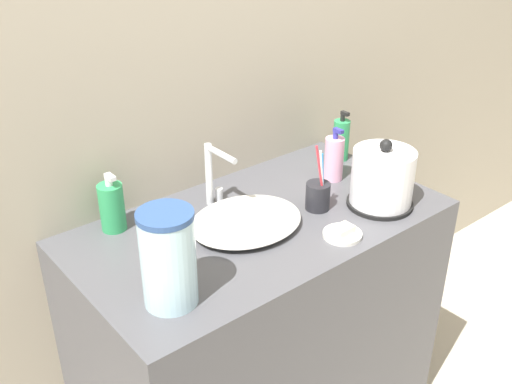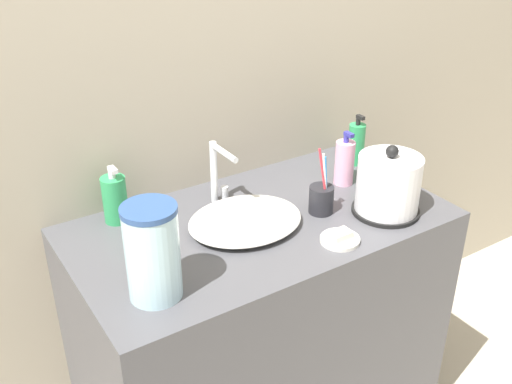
% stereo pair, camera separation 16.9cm
% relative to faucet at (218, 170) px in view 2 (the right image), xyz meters
% --- Properties ---
extents(wall_back, '(6.00, 0.04, 2.60)m').
position_rel_faucet_xyz_m(wall_back, '(0.05, 0.16, 0.35)').
color(wall_back, '#ADA38E').
rests_on(wall_back, ground_plane).
extents(vanity_counter, '(1.11, 0.61, 0.84)m').
position_rel_faucet_xyz_m(vanity_counter, '(0.05, -0.16, -0.53)').
color(vanity_counter, '#4C4C51').
rests_on(vanity_counter, ground_plane).
extents(sink_basin, '(0.34, 0.28, 0.04)m').
position_rel_faucet_xyz_m(sink_basin, '(-0.00, -0.16, -0.09)').
color(sink_basin, silver).
rests_on(sink_basin, vanity_counter).
extents(faucet, '(0.06, 0.14, 0.20)m').
position_rel_faucet_xyz_m(faucet, '(0.00, 0.00, 0.00)').
color(faucet, silver).
rests_on(faucet, vanity_counter).
extents(electric_kettle, '(0.20, 0.20, 0.22)m').
position_rel_faucet_xyz_m(electric_kettle, '(0.39, -0.32, -0.03)').
color(electric_kettle, black).
rests_on(electric_kettle, vanity_counter).
extents(toothbrush_cup, '(0.07, 0.07, 0.21)m').
position_rel_faucet_xyz_m(toothbrush_cup, '(0.23, -0.22, -0.07)').
color(toothbrush_cup, '#232328').
rests_on(toothbrush_cup, vanity_counter).
extents(lotion_bottle, '(0.06, 0.06, 0.18)m').
position_rel_faucet_xyz_m(lotion_bottle, '(0.41, -0.10, -0.04)').
color(lotion_bottle, '#EAA8C6').
rests_on(lotion_bottle, vanity_counter).
extents(shampoo_bottle, '(0.06, 0.06, 0.18)m').
position_rel_faucet_xyz_m(shampoo_bottle, '(0.54, -0.01, -0.04)').
color(shampoo_bottle, '#2D9956').
rests_on(shampoo_bottle, vanity_counter).
extents(mouthwash_bottle, '(0.07, 0.07, 0.18)m').
position_rel_faucet_xyz_m(mouthwash_bottle, '(-0.30, 0.07, -0.04)').
color(mouthwash_bottle, '#2D9956').
rests_on(mouthwash_bottle, vanity_counter).
extents(soap_dish, '(0.11, 0.11, 0.03)m').
position_rel_faucet_xyz_m(soap_dish, '(0.17, -0.37, -0.10)').
color(soap_dish, silver).
rests_on(soap_dish, vanity_counter).
extents(water_pitcher, '(0.13, 0.13, 0.24)m').
position_rel_faucet_xyz_m(water_pitcher, '(-0.35, -0.32, 0.01)').
color(water_pitcher, '#B2DBEA').
rests_on(water_pitcher, vanity_counter).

